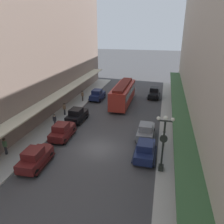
{
  "coord_description": "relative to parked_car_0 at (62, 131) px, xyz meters",
  "views": [
    {
      "loc": [
        5.97,
        -19.16,
        11.99
      ],
      "look_at": [
        0.0,
        6.0,
        1.8
      ],
      "focal_mm": 35.41,
      "sensor_mm": 36.0,
      "label": 1
    }
  ],
  "objects": [
    {
      "name": "pedestrian_0",
      "position": [
        -2.59,
        6.25,
        0.07
      ],
      "size": [
        0.36,
        0.28,
        1.67
      ],
      "color": "#2D2D33",
      "rests_on": "sidewalk_left"
    },
    {
      "name": "fire_hydrant",
      "position": [
        -1.7,
        2.05,
        -0.38
      ],
      "size": [
        0.24,
        0.24,
        0.82
      ],
      "color": "#B21E19",
      "rests_on": "sidewalk_left"
    },
    {
      "name": "ground_plane",
      "position": [
        4.65,
        -1.25,
        -0.94
      ],
      "size": [
        200.0,
        200.0,
        0.0
      ],
      "primitive_type": "plane",
      "color": "#424244"
    },
    {
      "name": "pedestrian_3",
      "position": [
        -2.01,
        2.17,
        0.07
      ],
      "size": [
        0.36,
        0.28,
        1.67
      ],
      "color": "#2D2D33",
      "rests_on": "sidewalk_left"
    },
    {
      "name": "parked_car_4",
      "position": [
        -0.02,
        -5.54,
        0.0
      ],
      "size": [
        2.23,
        4.29,
        1.84
      ],
      "color": "#591919",
      "rests_on": "ground"
    },
    {
      "name": "streetcar",
      "position": [
        4.51,
        12.87,
        0.96
      ],
      "size": [
        2.59,
        9.62,
        3.46
      ],
      "color": "#A52D23",
      "rests_on": "ground"
    },
    {
      "name": "parked_car_2",
      "position": [
        9.2,
        17.68,
        0.0
      ],
      "size": [
        2.23,
        4.29,
        1.84
      ],
      "color": "black",
      "rests_on": "ground"
    },
    {
      "name": "parked_car_1",
      "position": [
        9.18,
        2.19,
        0.0
      ],
      "size": [
        2.19,
        4.28,
        1.84
      ],
      "color": "slate",
      "rests_on": "ground"
    },
    {
      "name": "pedestrian_4",
      "position": [
        -2.29,
        12.68,
        0.07
      ],
      "size": [
        0.36,
        0.28,
        1.67
      ],
      "color": "#4C4238",
      "rests_on": "sidewalk_left"
    },
    {
      "name": "parked_car_0",
      "position": [
        0.0,
        0.0,
        0.0
      ],
      "size": [
        2.23,
        4.29,
        1.84
      ],
      "color": "#591919",
      "rests_on": "ground"
    },
    {
      "name": "pedestrian_1",
      "position": [
        -3.83,
        -4.58,
        0.07
      ],
      "size": [
        0.36,
        0.28,
        1.67
      ],
      "color": "#2D2D33",
      "rests_on": "sidewalk_left"
    },
    {
      "name": "parked_car_3",
      "position": [
        -0.17,
        14.24,
        0.0
      ],
      "size": [
        2.26,
        4.3,
        1.84
      ],
      "color": "#19234C",
      "rests_on": "ground"
    },
    {
      "name": "pedestrian_2",
      "position": [
        11.17,
        0.58,
        0.07
      ],
      "size": [
        0.36,
        0.28,
        1.67
      ],
      "color": "#2D2D33",
      "rests_on": "sidewalk_right"
    },
    {
      "name": "sidewalk_left",
      "position": [
        -2.85,
        -1.25,
        -0.87
      ],
      "size": [
        3.0,
        60.0,
        0.15
      ],
      "primitive_type": "cube",
      "color": "#B7B5AD",
      "rests_on": "ground"
    },
    {
      "name": "parked_car_5",
      "position": [
        9.48,
        -1.92,
        0.0
      ],
      "size": [
        2.17,
        4.27,
        1.84
      ],
      "color": "#19234C",
      "rests_on": "ground"
    },
    {
      "name": "lamp_post_with_clock",
      "position": [
        11.05,
        -3.71,
        2.04
      ],
      "size": [
        1.42,
        0.44,
        5.16
      ],
      "color": "black",
      "rests_on": "sidewalk_right"
    },
    {
      "name": "parked_car_6",
      "position": [
        -0.16,
        4.85,
        0.0
      ],
      "size": [
        2.31,
        4.32,
        1.84
      ],
      "color": "black",
      "rests_on": "ground"
    },
    {
      "name": "sidewalk_right",
      "position": [
        12.15,
        -1.25,
        -0.87
      ],
      "size": [
        3.0,
        60.0,
        0.15
      ],
      "primitive_type": "cube",
      "color": "#B7B5AD",
      "rests_on": "ground"
    }
  ]
}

